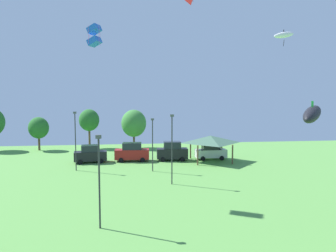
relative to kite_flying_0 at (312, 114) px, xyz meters
The scene contains 15 objects.
kite_flying_0 is the anchor object (origin of this frame).
kite_flying_3 18.49m from the kite_flying_0, 154.10° to the left, with size 1.37×1.31×1.87m.
kite_flying_6 12.36m from the kite_flying_0, 73.65° to the left, with size 2.67×1.29×1.64m.
parked_car_leftmost 29.11m from the kite_flying_0, 129.22° to the left, with size 4.50×2.49×2.41m.
parked_car_second_from_left 26.25m from the kite_flying_0, 118.92° to the left, with size 4.81×2.17×2.61m.
parked_car_third_from_left 23.97m from the kite_flying_0, 106.81° to the left, with size 4.42×2.21×2.69m.
parked_car_rightmost_in_row 23.13m from the kite_flying_0, 92.73° to the left, with size 4.42×1.99×2.24m.
park_pavilion 21.45m from the kite_flying_0, 93.97° to the left, with size 6.12×6.09×3.60m.
light_post_0 26.05m from the kite_flying_0, 137.70° to the left, with size 0.36×0.20×7.11m.
light_post_1 15.11m from the kite_flying_0, behind, with size 0.36×0.20×6.15m.
light_post_2 19.05m from the kite_flying_0, 122.25° to the left, with size 0.36×0.20×6.34m.
light_post_3 13.50m from the kite_flying_0, 130.40° to the left, with size 0.36×0.20×7.03m.
treeline_tree_1 44.18m from the kite_flying_0, 129.65° to the left, with size 3.35×3.35×5.71m.
treeline_tree_2 40.57m from the kite_flying_0, 119.33° to the left, with size 3.56×3.56×7.01m.
treeline_tree_3 36.54m from the kite_flying_0, 109.09° to the left, with size 4.43×4.43×6.91m.
Camera 1 is at (-1.87, 0.99, 8.22)m, focal length 32.00 mm.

